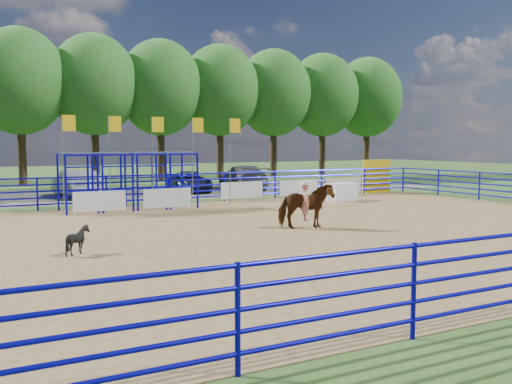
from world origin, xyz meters
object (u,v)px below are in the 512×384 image
at_px(horse_and_rider, 306,204).
at_px(car_b, 77,184).
at_px(announcer_table, 342,192).
at_px(car_c, 190,182).
at_px(car_d, 243,177).
at_px(calf, 78,240).

xyz_separation_m(horse_and_rider, car_b, (-4.87, 15.66, -0.13)).
bearing_deg(announcer_table, horse_and_rider, -133.60).
height_order(car_b, car_c, car_b).
distance_m(announcer_table, car_b, 14.45).
distance_m(car_b, car_d, 10.39).
xyz_separation_m(horse_and_rider, car_d, (5.52, 15.91, -0.11)).
bearing_deg(announcer_table, car_c, 119.45).
bearing_deg(calf, announcer_table, -56.52).
relative_size(announcer_table, car_c, 0.38).
bearing_deg(car_c, car_b, -168.63).
bearing_deg(car_b, car_c, 174.33).
bearing_deg(car_d, car_b, 11.41).
distance_m(calf, car_b, 16.98).
bearing_deg(horse_and_rider, calf, -172.53).
relative_size(horse_and_rider, car_b, 0.51).
bearing_deg(car_b, car_d, 173.75).
relative_size(announcer_table, calf, 2.16).
bearing_deg(car_b, announcer_table, 136.32).
bearing_deg(car_c, calf, -110.66).
relative_size(announcer_table, car_b, 0.38).
relative_size(car_c, car_d, 0.84).
distance_m(car_b, car_c, 6.76).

